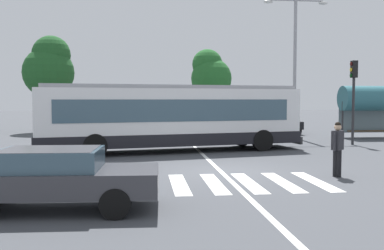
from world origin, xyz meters
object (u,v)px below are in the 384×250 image
(parked_car_teal, at_px, (209,123))
(background_tree_right, at_px, (210,75))
(parked_car_champagne, at_px, (247,123))
(bus_stop_shelter, at_px, (373,99))
(twin_arm_street_lamp, at_px, (295,52))
(city_transit_bus, at_px, (172,117))
(foreground_sedan, at_px, (53,175))
(parked_car_red, at_px, (130,123))
(traffic_light_far_corner, at_px, (354,88))
(parked_car_black, at_px, (282,122))
(parked_car_charcoal, at_px, (170,123))
(background_tree_left, at_px, (49,67))
(pedestrian_crossing_street, at_px, (337,146))

(parked_car_teal, height_order, background_tree_right, background_tree_right)
(parked_car_champagne, distance_m, bus_stop_shelter, 8.33)
(twin_arm_street_lamp, bearing_deg, background_tree_right, 110.99)
(twin_arm_street_lamp, bearing_deg, city_transit_bus, -142.46)
(foreground_sedan, height_order, parked_car_champagne, same)
(parked_car_red, xyz_separation_m, traffic_light_far_corner, (11.99, -8.02, 2.24))
(parked_car_champagne, relative_size, twin_arm_street_lamp, 0.53)
(traffic_light_far_corner, bearing_deg, parked_car_black, 97.60)
(parked_car_charcoal, height_order, twin_arm_street_lamp, twin_arm_street_lamp)
(parked_car_champagne, bearing_deg, traffic_light_far_corner, -63.82)
(foreground_sedan, relative_size, background_tree_right, 0.69)
(parked_car_black, distance_m, twin_arm_street_lamp, 6.15)
(city_transit_bus, height_order, parked_car_teal, city_transit_bus)
(parked_car_charcoal, relative_size, background_tree_left, 0.64)
(traffic_light_far_corner, relative_size, background_tree_right, 0.67)
(city_transit_bus, bearing_deg, parked_car_red, 102.69)
(twin_arm_street_lamp, relative_size, background_tree_left, 1.22)
(parked_car_red, bearing_deg, background_tree_right, 43.80)
(background_tree_right, bearing_deg, twin_arm_street_lamp, -69.01)
(pedestrian_crossing_street, bearing_deg, background_tree_right, 91.14)
(parked_car_red, xyz_separation_m, parked_car_charcoal, (2.70, -0.26, 0.00))
(city_transit_bus, bearing_deg, parked_car_black, 49.92)
(parked_car_red, bearing_deg, parked_car_champagne, -1.19)
(parked_car_black, bearing_deg, twin_arm_street_lamp, -98.21)
(parked_car_champagne, distance_m, traffic_light_far_corner, 9.03)
(bus_stop_shelter, bearing_deg, parked_car_red, 163.93)
(city_transit_bus, xyz_separation_m, parked_car_red, (-2.23, 9.91, -0.82))
(parked_car_black, relative_size, background_tree_left, 0.65)
(parked_car_black, distance_m, background_tree_right, 8.21)
(foreground_sedan, height_order, parked_car_red, same)
(city_transit_bus, relative_size, background_tree_left, 1.76)
(parked_car_black, height_order, background_tree_right, background_tree_right)
(background_tree_left, xyz_separation_m, background_tree_right, (12.46, 3.08, -0.27))
(parked_car_champagne, relative_size, parked_car_black, 0.98)
(city_transit_bus, xyz_separation_m, bus_stop_shelter, (12.91, 5.55, 0.83))
(traffic_light_far_corner, distance_m, bus_stop_shelter, 4.86)
(background_tree_left, bearing_deg, parked_car_champagne, -13.15)
(pedestrian_crossing_street, height_order, background_tree_right, background_tree_right)
(parked_car_teal, xyz_separation_m, bus_stop_shelter, (9.72, -4.29, 1.65))
(parked_car_charcoal, height_order, parked_car_champagne, same)
(pedestrian_crossing_street, bearing_deg, bus_stop_shelter, 57.23)
(parked_car_red, height_order, background_tree_left, background_tree_left)
(parked_car_red, relative_size, parked_car_charcoal, 1.00)
(parked_car_charcoal, relative_size, twin_arm_street_lamp, 0.52)
(city_transit_bus, relative_size, pedestrian_crossing_street, 7.28)
(foreground_sedan, distance_m, bus_stop_shelter, 22.77)
(pedestrian_crossing_street, height_order, parked_car_champagne, pedestrian_crossing_street)
(foreground_sedan, distance_m, parked_car_black, 23.86)
(parked_car_red, relative_size, parked_car_teal, 1.00)
(parked_car_champagne, xyz_separation_m, bus_stop_shelter, (7.01, -4.19, 1.65))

